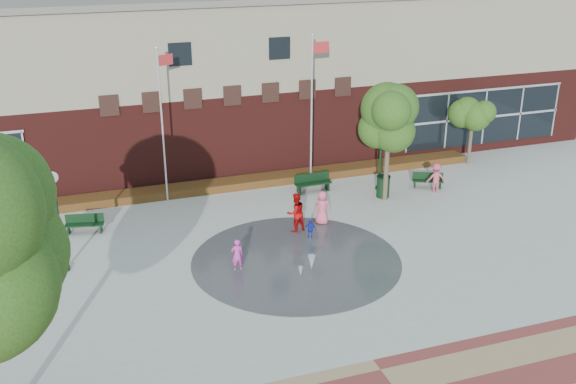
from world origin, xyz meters
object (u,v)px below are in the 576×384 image
object	(u,v)px
flagpole_left	(163,118)
child_splash	(237,255)
trash_can	(383,186)
flagpole_right	(313,103)
bench_left	(85,227)

from	to	relation	value
flagpole_left	child_splash	distance (m)	8.83
flagpole_left	child_splash	size ratio (longest dim) A/B	5.64
flagpole_left	trash_can	distance (m)	11.13
flagpole_right	bench_left	distance (m)	12.33
trash_can	child_splash	xyz separation A→B (m)	(-8.76, -4.94, 0.10)
flagpole_left	trash_can	world-z (taller)	flagpole_left
flagpole_right	child_splash	distance (m)	10.44
flagpole_left	bench_left	world-z (taller)	flagpole_left
trash_can	bench_left	bearing A→B (deg)	177.81
trash_can	child_splash	size ratio (longest dim) A/B	0.84
flagpole_right	bench_left	size ratio (longest dim) A/B	4.53
bench_left	flagpole_left	bearing A→B (deg)	43.92
trash_can	flagpole_right	bearing A→B (deg)	134.72
bench_left	trash_can	bearing A→B (deg)	10.00
bench_left	child_splash	xyz separation A→B (m)	(5.39, -5.48, 0.39)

